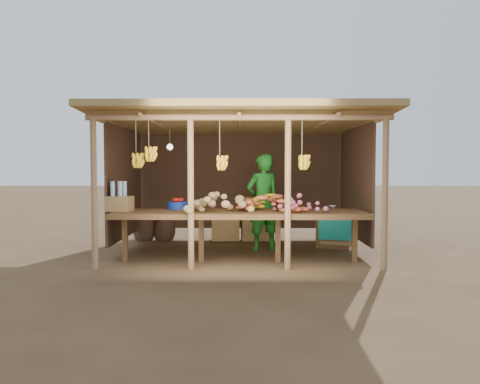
{
  "coord_description": "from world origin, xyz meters",
  "views": [
    {
      "loc": [
        0.06,
        -8.22,
        1.48
      ],
      "look_at": [
        0.0,
        0.0,
        1.05
      ],
      "focal_mm": 35.0,
      "sensor_mm": 36.0,
      "label": 1
    }
  ],
  "objects": [
    {
      "name": "tomato_basin",
      "position": [
        -1.02,
        -0.57,
        0.87
      ],
      "size": [
        0.35,
        0.35,
        0.18
      ],
      "rotation": [
        0.0,
        0.0,
        -0.35
      ],
      "color": "navy",
      "rests_on": "counter"
    },
    {
      "name": "carton_stack",
      "position": [
        0.1,
        1.15,
        0.39
      ],
      "size": [
        1.19,
        0.48,
        0.88
      ],
      "color": "olive",
      "rests_on": "ground"
    },
    {
      "name": "bottle_box",
      "position": [
        -1.88,
        -0.96,
        0.98
      ],
      "size": [
        0.41,
        0.34,
        0.47
      ],
      "color": "olive",
      "rests_on": "counter"
    },
    {
      "name": "burlap_sacks",
      "position": [
        -1.75,
        1.2,
        0.27
      ],
      "size": [
        0.86,
        0.45,
        0.61
      ],
      "color": "#493122",
      "rests_on": "ground"
    },
    {
      "name": "tarp_crate",
      "position": [
        1.75,
        0.45,
        0.33
      ],
      "size": [
        0.81,
        0.75,
        0.8
      ],
      "color": "brown",
      "rests_on": "ground"
    },
    {
      "name": "vendor",
      "position": [
        0.41,
        0.13,
        0.86
      ],
      "size": [
        0.74,
        0.63,
        1.73
      ],
      "primitive_type": "imported",
      "rotation": [
        0.0,
        0.0,
        3.56
      ],
      "color": "#1A751E",
      "rests_on": "ground"
    },
    {
      "name": "banana_pile",
      "position": [
        0.4,
        -0.52,
        0.98
      ],
      "size": [
        0.74,
        0.54,
        0.35
      ],
      "primitive_type": null,
      "rotation": [
        0.0,
        0.0,
        -0.23
      ],
      "color": "yellow",
      "rests_on": "counter"
    },
    {
      "name": "sweet_potato_heap",
      "position": [
        0.47,
        -0.92,
        0.98
      ],
      "size": [
        1.03,
        0.64,
        0.36
      ],
      "primitive_type": null,
      "rotation": [
        0.0,
        0.0,
        0.03
      ],
      "color": "#B7522F",
      "rests_on": "counter"
    },
    {
      "name": "stall_structure",
      "position": [
        -0.05,
        -0.05,
        1.91
      ],
      "size": [
        4.7,
        3.5,
        2.43
      ],
      "color": "#94714C",
      "rests_on": "ground"
    },
    {
      "name": "counter",
      "position": [
        0.0,
        -0.95,
        0.74
      ],
      "size": [
        3.9,
        1.05,
        0.8
      ],
      "color": "brown",
      "rests_on": "ground"
    },
    {
      "name": "ground",
      "position": [
        0.0,
        0.0,
        0.0
      ],
      "size": [
        60.0,
        60.0,
        0.0
      ],
      "primitive_type": "plane",
      "color": "brown",
      "rests_on": "ground"
    },
    {
      "name": "onion_heap",
      "position": [
        0.92,
        -1.16,
        0.98
      ],
      "size": [
        0.92,
        0.74,
        0.36
      ],
      "primitive_type": null,
      "rotation": [
        0.0,
        0.0,
        -0.36
      ],
      "color": "#BE5C77",
      "rests_on": "counter"
    },
    {
      "name": "potato_heap",
      "position": [
        -0.25,
        -1.23,
        0.99
      ],
      "size": [
        1.29,
        1.01,
        0.37
      ],
      "primitive_type": null,
      "rotation": [
        0.0,
        0.0,
        0.32
      ],
      "color": "#92714B",
      "rests_on": "counter"
    }
  ]
}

